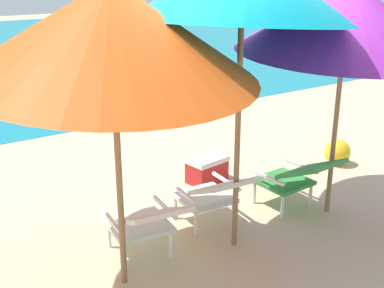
% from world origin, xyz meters
% --- Properties ---
extents(ground_plane, '(40.00, 40.00, 0.00)m').
position_xyz_m(ground_plane, '(0.00, 4.00, 0.00)').
color(ground_plane, '#CCB78E').
extents(swim_buoy, '(1.60, 0.18, 0.18)m').
position_xyz_m(swim_buoy, '(0.82, 8.31, 0.10)').
color(swim_buoy, yellow).
rests_on(swim_buoy, ocean_band).
extents(lounge_chair_left, '(0.63, 0.93, 0.68)m').
position_xyz_m(lounge_chair_left, '(-0.90, -0.40, 0.40)').
color(lounge_chair_left, silver).
rests_on(lounge_chair_left, ground_plane).
extents(lounge_chair_center, '(0.59, 0.91, 0.68)m').
position_xyz_m(lounge_chair_center, '(-0.07, -0.26, 0.40)').
color(lounge_chair_center, silver).
rests_on(lounge_chair_center, ground_plane).
extents(lounge_chair_right, '(0.58, 0.90, 0.68)m').
position_xyz_m(lounge_chair_right, '(0.89, -0.42, 0.40)').
color(lounge_chair_right, '#338E3D').
rests_on(lounge_chair_right, ground_plane).
extents(beach_umbrella_left, '(2.35, 2.39, 2.50)m').
position_xyz_m(beach_umbrella_left, '(-1.20, -0.56, 2.07)').
color(beach_umbrella_left, olive).
rests_on(beach_umbrella_left, ground_plane).
extents(beach_umbrella_right, '(2.48, 2.50, 2.43)m').
position_xyz_m(beach_umbrella_right, '(1.18, -0.62, 2.04)').
color(beach_umbrella_right, olive).
rests_on(beach_umbrella_right, ground_plane).
extents(beach_ball, '(0.34, 0.34, 0.34)m').
position_xyz_m(beach_ball, '(2.33, 0.24, 0.17)').
color(beach_ball, yellow).
rests_on(beach_ball, ground_plane).
extents(cooler_box, '(0.51, 0.38, 0.32)m').
position_xyz_m(cooler_box, '(0.56, 0.73, 0.16)').
color(cooler_box, red).
rests_on(cooler_box, ground_plane).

